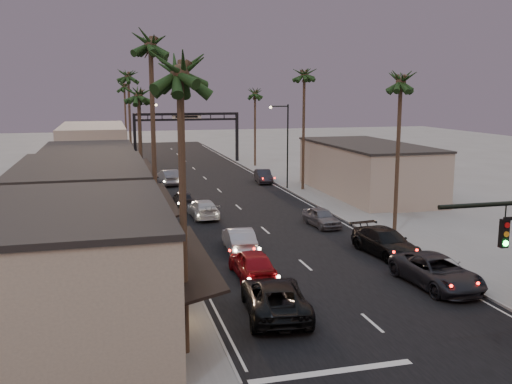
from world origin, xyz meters
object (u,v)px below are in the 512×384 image
palm_rc (255,90)px  oncoming_silver (239,239)px  palm_far (124,84)px  oncoming_pickup (275,297)px  oncoming_red (252,263)px  palm_la (180,61)px  streetlight_right (285,139)px  palm_ra (401,75)px  palm_rb (304,71)px  palm_ld (128,73)px  streetlight_left (144,133)px  curbside_black (386,242)px  arch (187,125)px  palm_lb (150,38)px  curbside_near (437,272)px  palm_lc (138,90)px

palm_rc → oncoming_silver: palm_rc is taller
palm_far → oncoming_pickup: 66.85m
oncoming_red → oncoming_pickup: oncoming_pickup is taller
palm_la → palm_far: bearing=89.8°
streetlight_right → palm_ra: bearing=-85.4°
palm_rb → palm_ld: bearing=147.4°
palm_ld → oncoming_red: (4.92, -37.37, -11.59)m
streetlight_left → curbside_black: streetlight_left is taller
palm_rc → oncoming_pickup: size_ratio=2.03×
arch → oncoming_silver: arch is taller
oncoming_silver → palm_lb: bearing=15.1°
streetlight_right → oncoming_silver: 24.50m
oncoming_silver → curbside_near: (8.70, -9.48, 0.04)m
curbside_black → oncoming_red: bearing=-173.7°
palm_rb → oncoming_pickup: 36.17m
palm_lb → palm_ra: size_ratio=1.15×
palm_lb → palm_rb: size_ratio=1.07×
palm_lc → curbside_black: 23.66m
palm_ra → palm_rc: size_ratio=1.08×
streetlight_left → curbside_black: (12.62, -38.21, -4.49)m
arch → palm_ld: size_ratio=1.07×
palm_far → palm_ra: bearing=-72.6°
palm_lb → palm_ra: bearing=6.6°
palm_ld → oncoming_pickup: palm_ld is taller
streetlight_left → palm_la: bearing=-92.0°
palm_ra → oncoming_silver: bearing=-175.8°
palm_far → palm_rc: bearing=-39.6°
palm_lb → oncoming_pickup: palm_lb is taller
oncoming_pickup → curbside_near: (9.52, 1.52, -0.01)m
palm_la → oncoming_pickup: palm_la is taller
palm_rb → oncoming_red: (-12.28, -26.37, -11.59)m
palm_la → palm_lc: (-0.00, 27.00, -0.97)m
palm_far → streetlight_left: bearing=-86.1°
arch → palm_lc: bearing=-104.2°
streetlight_right → streetlight_left: size_ratio=1.00×
streetlight_left → oncoming_silver: size_ratio=1.89×
palm_far → oncoming_silver: bearing=-84.7°
palm_la → palm_ld: bearing=90.0°
arch → oncoming_pickup: (-3.99, -57.86, -4.70)m
streetlight_left → oncoming_red: 40.75m
palm_ld → oncoming_silver: 34.36m
streetlight_right → palm_rc: size_ratio=0.74×
arch → curbside_near: arch is taller
palm_ra → oncoming_red: (-12.28, -6.37, -10.62)m
streetlight_right → palm_lb: bearing=-124.0°
palm_lb → palm_rb: 27.94m
palm_far → oncoming_silver: (5.14, -54.87, -10.66)m
palm_rc → oncoming_pickup: 54.23m
palm_lb → oncoming_pickup: size_ratio=2.53×
palm_la → palm_ld: palm_ld is taller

